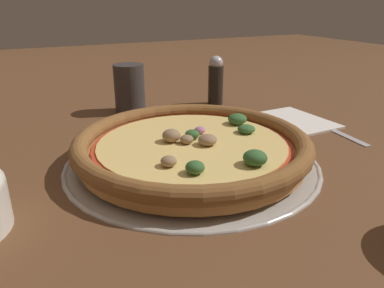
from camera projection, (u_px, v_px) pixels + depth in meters
name	position (u px, v px, depth m)	size (l,w,h in m)	color
ground_plane	(192.00, 162.00, 0.54)	(3.00, 3.00, 0.00)	brown
pizza_tray	(192.00, 160.00, 0.54)	(0.36, 0.36, 0.01)	#B7B2A8
pizza	(192.00, 145.00, 0.53)	(0.34, 0.34, 0.04)	#BC7F42
drinking_cup	(129.00, 88.00, 0.77)	(0.06, 0.06, 0.10)	#383333
napkin	(295.00, 120.00, 0.72)	(0.15, 0.11, 0.01)	white
fork	(330.00, 128.00, 0.68)	(0.16, 0.03, 0.00)	#B7B7BC
pepper_shaker	(216.00, 80.00, 0.82)	(0.03, 0.03, 0.11)	black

